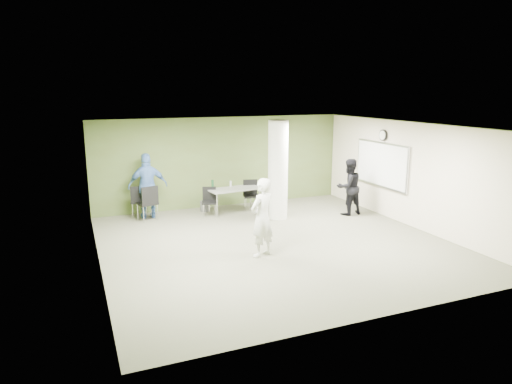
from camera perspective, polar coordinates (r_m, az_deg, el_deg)
name	(u,v)px	position (r m, az deg, el deg)	size (l,w,h in m)	color
floor	(275,243)	(11.08, 2.34, -6.40)	(8.00, 8.00, 0.00)	#5A5947
ceiling	(276,126)	(10.50, 2.48, 8.20)	(8.00, 8.00, 0.00)	white
wall_back	(222,162)	(14.38, -4.23, 3.76)	(8.00, 0.02, 2.80)	#4D5929
wall_left	(95,202)	(9.78, -19.44, -1.17)	(0.02, 8.00, 2.80)	#4D5929
wall_right_cream	(411,175)	(12.86, 18.86, 2.06)	(0.02, 8.00, 2.80)	beige
column	(278,170)	(12.90, 2.77, 2.75)	(0.56, 0.56, 2.80)	silver
whiteboard	(381,165)	(13.71, 15.38, 3.33)	(0.05, 2.30, 1.30)	silver
wall_clock	(383,135)	(13.61, 15.59, 6.86)	(0.06, 0.32, 0.32)	black
folding_table	(234,190)	(13.62, -2.79, 0.27)	(1.65, 0.88, 1.00)	gray
wastebasket	(204,206)	(13.98, -6.46, -1.76)	(0.27, 0.27, 0.31)	#4C4C4C
chair_back_left	(139,199)	(13.54, -14.43, -0.83)	(0.53, 0.53, 0.94)	black
chair_back_right	(148,200)	(13.09, -13.32, -1.03)	(0.61, 0.61, 1.01)	black
chair_table_left	(209,199)	(13.41, -5.86, -0.91)	(0.53, 0.53, 0.84)	black
chair_table_right	(251,193)	(13.99, -0.66, -0.06)	(0.55, 0.55, 0.92)	black
woman_white	(262,218)	(9.99, 0.77, -3.22)	(0.64, 0.42, 1.76)	silver
man_black	(349,187)	(13.64, 11.52, 0.63)	(0.81, 0.63, 1.67)	black
man_blue	(148,186)	(13.33, -13.37, 0.73)	(1.10, 0.46, 1.88)	#466DAE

